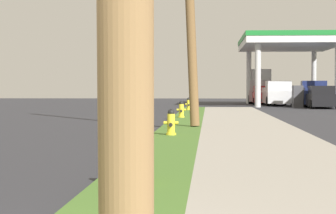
{
  "coord_description": "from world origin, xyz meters",
  "views": [
    {
      "loc": [
        1.65,
        -4.26,
        1.48
      ],
      "look_at": [
        0.36,
        16.08,
        0.85
      ],
      "focal_mm": 69.02,
      "sensor_mm": 36.0,
      "label": 1
    }
  ],
  "objects": [
    {
      "name": "fire_hydrant_fourth",
      "position": [
        0.45,
        34.07,
        0.45
      ],
      "size": [
        0.42,
        0.38,
        0.74
      ],
      "color": "yellow",
      "rests_on": "grass_verge"
    },
    {
      "name": "fire_hydrant_third",
      "position": [
        0.42,
        24.63,
        0.45
      ],
      "size": [
        0.42,
        0.37,
        0.74
      ],
      "color": "yellow",
      "rests_on": "grass_verge"
    },
    {
      "name": "fire_hydrant_second",
      "position": [
        0.58,
        14.01,
        0.45
      ],
      "size": [
        0.42,
        0.38,
        0.74
      ],
      "color": "yellow",
      "rests_on": "grass_verge"
    },
    {
      "name": "fire_hydrant_nearest",
      "position": [
        0.61,
        4.9,
        0.45
      ],
      "size": [
        0.42,
        0.38,
        0.74
      ],
      "color": "yellow",
      "rests_on": "grass_verge"
    },
    {
      "name": "truck_silver_at_far_bay",
      "position": [
        6.37,
        55.66,
        1.49
      ],
      "size": [
        2.52,
        6.52,
        3.11
      ],
      "color": "#BCBCC1",
      "rests_on": "ground"
    },
    {
      "name": "truck_navy_at_forecourt",
      "position": [
        9.69,
        45.42,
        0.91
      ],
      "size": [
        2.47,
        5.53,
        1.97
      ],
      "color": "navy",
      "rests_on": "ground"
    },
    {
      "name": "truck_white_on_apron",
      "position": [
        7.09,
        47.89,
        0.91
      ],
      "size": [
        2.21,
        5.44,
        1.97
      ],
      "color": "white",
      "rests_on": "ground"
    },
    {
      "name": "car_red_by_far_pump",
      "position": [
        6.35,
        51.95,
        0.72
      ],
      "size": [
        1.96,
        4.51,
        1.57
      ],
      "color": "red",
      "rests_on": "ground"
    },
    {
      "name": "car_black_by_near_pump",
      "position": [
        9.49,
        41.45,
        0.72
      ],
      "size": [
        2.02,
        4.54,
        1.57
      ],
      "color": "black",
      "rests_on": "ground"
    }
  ]
}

